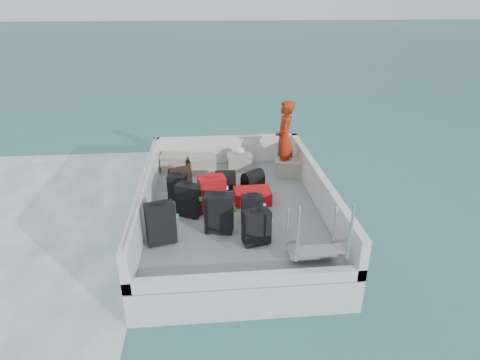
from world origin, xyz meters
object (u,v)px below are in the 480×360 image
object	(u,v)px
suitcase_8	(252,196)
crate_3	(289,168)
suitcase_2	(178,187)
crate_2	(240,162)
suitcase_3	(219,213)
suitcase_7	(252,209)
suitcase_6	(256,227)
crate_0	(175,163)
suitcase_5	(212,194)
suitcase_0	(161,224)
passenger	(284,139)
suitcase_1	(189,200)
crate_1	(202,165)

from	to	relation	value
suitcase_8	crate_3	xyz separation A→B (m)	(1.04, 1.28, 0.04)
suitcase_2	crate_2	bearing A→B (deg)	61.20
suitcase_3	suitcase_7	size ratio (longest dim) A/B	1.37
suitcase_6	suitcase_7	world-z (taller)	suitcase_6
crate_3	crate_0	bearing A→B (deg)	167.76
suitcase_2	suitcase_3	world-z (taller)	suitcase_3
suitcase_2	suitcase_6	distance (m)	2.29
suitcase_3	suitcase_5	world-z (taller)	suitcase_3
suitcase_0	suitcase_7	distance (m)	1.72
suitcase_0	passenger	world-z (taller)	passenger
suitcase_0	suitcase_7	world-z (taller)	suitcase_0
suitcase_1	suitcase_6	world-z (taller)	suitcase_1
crate_1	suitcase_2	bearing A→B (deg)	-110.10
crate_2	crate_3	distance (m)	1.26
suitcase_5	suitcase_6	bearing A→B (deg)	-70.81
suitcase_2	suitcase_6	size ratio (longest dim) A/B	0.87
suitcase_3	suitcase_7	distance (m)	0.70
crate_0	crate_2	size ratio (longest dim) A/B	1.08
suitcase_3	crate_2	bearing A→B (deg)	88.44
passenger	suitcase_6	bearing A→B (deg)	-7.77
suitcase_5	suitcase_0	bearing A→B (deg)	-139.78
suitcase_1	passenger	size ratio (longest dim) A/B	0.37
crate_2	passenger	world-z (taller)	passenger
suitcase_0	suitcase_8	distance (m)	2.20
suitcase_5	suitcase_7	world-z (taller)	suitcase_5
suitcase_7	crate_0	world-z (taller)	suitcase_7
suitcase_7	passenger	distance (m)	2.47
crate_1	crate_3	bearing A→B (deg)	-11.99
suitcase_3	crate_1	distance (m)	2.80
suitcase_3	suitcase_8	distance (m)	1.31
suitcase_7	suitcase_0	bearing A→B (deg)	-161.43
suitcase_0	suitcase_7	xyz separation A→B (m)	(1.63, 0.56, -0.10)
crate_3	crate_2	bearing A→B (deg)	154.13
suitcase_5	crate_2	distance (m)	2.20
crate_0	passenger	bearing A→B (deg)	-10.38
suitcase_7	crate_3	size ratio (longest dim) A/B	0.88
suitcase_5	suitcase_6	distance (m)	1.46
suitcase_5	suitcase_2	bearing A→B (deg)	132.70
suitcase_8	crate_2	distance (m)	1.84
suitcase_0	crate_3	distance (m)	3.81
suitcase_7	passenger	size ratio (longest dim) A/B	0.31
passenger	suitcase_3	bearing A→B (deg)	-22.01
crate_1	crate_2	xyz separation A→B (m)	(0.92, 0.12, -0.01)
suitcase_0	suitcase_6	size ratio (longest dim) A/B	1.19
suitcase_8	crate_1	world-z (taller)	crate_1
suitcase_6	crate_0	size ratio (longest dim) A/B	1.02
passenger	crate_2	bearing A→B (deg)	-101.85
suitcase_8	crate_1	xyz separation A→B (m)	(-1.01, 1.72, 0.04)
suitcase_7	suitcase_8	xyz separation A→B (m)	(0.10, 0.77, -0.13)
suitcase_2	suitcase_6	bearing A→B (deg)	-37.37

